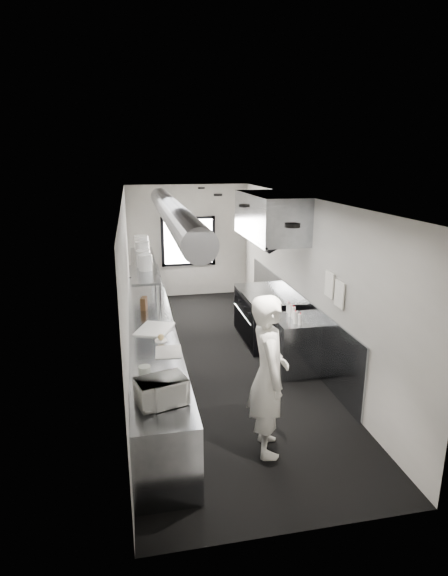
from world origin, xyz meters
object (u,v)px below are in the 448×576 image
plate_stack_d (142,246)px  plate_stack_a (145,263)px  squeeze_bottle_e (288,308)px  deli_tub_b (145,370)px  squeeze_bottle_a (300,319)px  exhaust_hood (270,216)px  squeeze_bottle_c (294,313)px  microwave (161,391)px  knife_block (144,303)px  small_plate (161,341)px  plate_stack_c (142,252)px  pass_shelf (144,264)px  plate_stack_b (143,259)px  bottle_station (294,345)px  squeeze_bottle_b (295,318)px  range (264,316)px  far_work_table (145,289)px  deli_tub_a (145,388)px  squeeze_bottle_d (290,311)px  line_cook (269,375)px  cutting_board (154,329)px  prep_counter (153,351)px

plate_stack_d → plate_stack_a: bearing=-88.8°
plate_stack_a → squeeze_bottle_e: 2.54m
deli_tub_b → squeeze_bottle_a: squeeze_bottle_a is taller
exhaust_hood → squeeze_bottle_c: bearing=-88.7°
microwave → squeeze_bottle_e: microwave is taller
knife_block → microwave: bearing=-76.4°
small_plate → knife_block: size_ratio=0.86×
small_plate → squeeze_bottle_e: 2.34m
exhaust_hood → squeeze_bottle_e: (0.04, -1.07, -1.40)m
squeeze_bottle_c → plate_stack_c: bearing=142.7°
pass_shelf → plate_stack_b: 0.43m
plate_stack_a → pass_shelf: bearing=91.2°
pass_shelf → deli_tub_b: bearing=-92.2°
bottle_station → squeeze_bottle_b: squeeze_bottle_b is taller
squeeze_bottle_e → range: bearing=95.3°
deli_tub_b → plate_stack_c: 3.42m
exhaust_hood → bottle_station: 2.39m
far_work_table → deli_tub_b: bearing=-91.7°
deli_tub_a → squeeze_bottle_d: 3.21m
squeeze_bottle_b → small_plate: bearing=-171.9°
line_cook → squeeze_bottle_b: 2.04m
squeeze_bottle_b → exhaust_hood: bearing=89.1°
plate_stack_c → knife_block: bearing=-92.4°
range → knife_block: knife_block is taller
squeeze_bottle_e → squeeze_bottle_a: bearing=-91.0°
knife_block → squeeze_bottle_a: 2.68m
small_plate → knife_block: knife_block is taller
deli_tub_a → cutting_board: size_ratio=0.21×
squeeze_bottle_c → squeeze_bottle_a: bearing=-90.0°
far_work_table → squeeze_bottle_a: (2.28, -4.16, 0.54)m
cutting_board → deli_tub_b: bearing=-97.5°
deli_tub_a → plate_stack_c: (0.12, 3.76, 0.80)m
squeeze_bottle_b → bottle_station: bearing=68.1°
pass_shelf → small_plate: size_ratio=16.17×
range → small_plate: bearing=-137.7°
prep_counter → microwave: bearing=-90.2°
prep_counter → deli_tub_a: deli_tub_a is taller
plate_stack_a → plate_stack_b: bearing=96.3°
deli_tub_a → far_work_table: bearing=88.3°
squeeze_bottle_b → deli_tub_a: bearing=-143.7°
small_plate → plate_stack_b: size_ratio=0.62×
far_work_table → squeeze_bottle_e: size_ratio=6.65×
exhaust_hood → plate_stack_c: 2.42m
far_work_table → line_cook: 6.04m
plate_stack_b → squeeze_bottle_b: (2.28, -1.51, -0.72)m
line_cook → plate_stack_b: line_cook is taller
exhaust_hood → plate_stack_c: bearing=169.9°
bottle_station → squeeze_bottle_b: 0.59m
plate_stack_b → squeeze_bottle_e: 2.65m
prep_counter → squeeze_bottle_e: 2.35m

